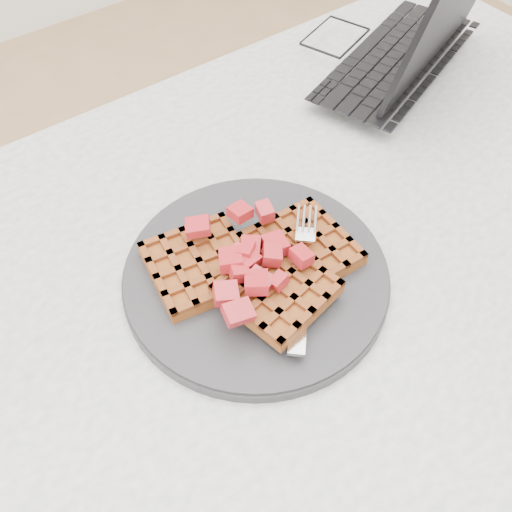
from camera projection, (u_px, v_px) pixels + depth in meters
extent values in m
plane|color=tan|center=(285.00, 494.00, 1.18)|extent=(4.00, 4.00, 0.00)
cube|color=silver|center=(314.00, 290.00, 0.60)|extent=(1.20, 0.80, 0.03)
cube|color=white|center=(387.00, 163.00, 1.28)|extent=(0.06, 0.06, 0.72)
cylinder|color=#232326|center=(256.00, 275.00, 0.59)|extent=(0.27, 0.27, 0.02)
imported|color=black|center=(368.00, 55.00, 0.83)|extent=(0.36, 0.29, 0.02)
cube|color=black|center=(456.00, 4.00, 0.71)|extent=(0.28, 0.14, 0.19)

